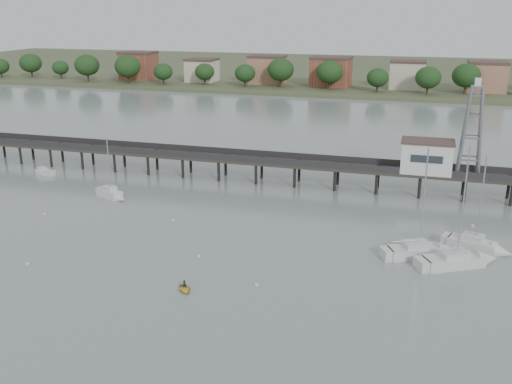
{
  "coord_description": "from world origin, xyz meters",
  "views": [
    {
      "loc": [
        23.17,
        -34.38,
        29.91
      ],
      "look_at": [
        1.17,
        42.0,
        4.0
      ],
      "focal_mm": 40.0,
      "sensor_mm": 36.0,
      "label": 1
    }
  ],
  "objects_px": {
    "sailboat_c": "(427,251)",
    "white_tender": "(45,172)",
    "pier": "(278,162)",
    "yellow_dinghy": "(185,291)",
    "sailboat_f": "(482,247)",
    "sailboat_d": "(465,260)",
    "sailboat_b": "(113,195)",
    "lattice_tower": "(472,132)"
  },
  "relations": [
    {
      "from": "pier",
      "to": "yellow_dinghy",
      "type": "height_order",
      "value": "pier"
    },
    {
      "from": "pier",
      "to": "sailboat_f",
      "type": "height_order",
      "value": "sailboat_f"
    },
    {
      "from": "lattice_tower",
      "to": "sailboat_c",
      "type": "xyz_separation_m",
      "value": [
        -5.9,
        -25.14,
        -10.47
      ]
    },
    {
      "from": "lattice_tower",
      "to": "sailboat_c",
      "type": "relative_size",
      "value": 1.04
    },
    {
      "from": "pier",
      "to": "yellow_dinghy",
      "type": "bearing_deg",
      "value": -90.1
    },
    {
      "from": "pier",
      "to": "sailboat_b",
      "type": "height_order",
      "value": "sailboat_b"
    },
    {
      "from": "sailboat_b",
      "to": "white_tender",
      "type": "xyz_separation_m",
      "value": [
        -19.52,
        9.26,
        -0.2
      ]
    },
    {
      "from": "lattice_tower",
      "to": "sailboat_f",
      "type": "relative_size",
      "value": 1.17
    },
    {
      "from": "sailboat_d",
      "to": "yellow_dinghy",
      "type": "distance_m",
      "value": 33.99
    },
    {
      "from": "white_tender",
      "to": "sailboat_d",
      "type": "bearing_deg",
      "value": -1.21
    },
    {
      "from": "lattice_tower",
      "to": "sailboat_d",
      "type": "xyz_separation_m",
      "value": [
        -1.37,
        -26.66,
        -10.47
      ]
    },
    {
      "from": "sailboat_c",
      "to": "yellow_dinghy",
      "type": "relative_size",
      "value": 6.06
    },
    {
      "from": "sailboat_b",
      "to": "sailboat_f",
      "type": "bearing_deg",
      "value": 19.39
    },
    {
      "from": "sailboat_f",
      "to": "sailboat_c",
      "type": "bearing_deg",
      "value": -135.11
    },
    {
      "from": "sailboat_b",
      "to": "white_tender",
      "type": "bearing_deg",
      "value": 179.93
    },
    {
      "from": "sailboat_b",
      "to": "white_tender",
      "type": "height_order",
      "value": "sailboat_b"
    },
    {
      "from": "white_tender",
      "to": "yellow_dinghy",
      "type": "bearing_deg",
      "value": -25.45
    },
    {
      "from": "lattice_tower",
      "to": "sailboat_f",
      "type": "distance_m",
      "value": 24.25
    },
    {
      "from": "sailboat_d",
      "to": "sailboat_c",
      "type": "distance_m",
      "value": 4.78
    },
    {
      "from": "pier",
      "to": "sailboat_d",
      "type": "xyz_separation_m",
      "value": [
        30.13,
        -26.66,
        -3.16
      ]
    },
    {
      "from": "sailboat_c",
      "to": "pier",
      "type": "bearing_deg",
      "value": 109.75
    },
    {
      "from": "pier",
      "to": "yellow_dinghy",
      "type": "xyz_separation_m",
      "value": [
        -0.07,
        -42.23,
        -3.79
      ]
    },
    {
      "from": "white_tender",
      "to": "sailboat_c",
      "type": "bearing_deg",
      "value": -0.98
    },
    {
      "from": "sailboat_f",
      "to": "yellow_dinghy",
      "type": "xyz_separation_m",
      "value": [
        -32.49,
        -20.38,
        -0.64
      ]
    },
    {
      "from": "sailboat_d",
      "to": "white_tender",
      "type": "bearing_deg",
      "value": 136.13
    },
    {
      "from": "lattice_tower",
      "to": "yellow_dinghy",
      "type": "distance_m",
      "value": 53.89
    },
    {
      "from": "sailboat_d",
      "to": "sailboat_f",
      "type": "xyz_separation_m",
      "value": [
        2.28,
        4.81,
        0.01
      ]
    },
    {
      "from": "pier",
      "to": "sailboat_d",
      "type": "bearing_deg",
      "value": -41.5
    },
    {
      "from": "pier",
      "to": "sailboat_c",
      "type": "relative_size",
      "value": 10.08
    },
    {
      "from": "sailboat_d",
      "to": "sailboat_f",
      "type": "bearing_deg",
      "value": 35.87
    },
    {
      "from": "sailboat_b",
      "to": "yellow_dinghy",
      "type": "relative_size",
      "value": 4.28
    },
    {
      "from": "sailboat_b",
      "to": "sailboat_f",
      "type": "distance_m",
      "value": 56.42
    },
    {
      "from": "sailboat_b",
      "to": "sailboat_f",
      "type": "relative_size",
      "value": 0.8
    },
    {
      "from": "sailboat_f",
      "to": "white_tender",
      "type": "distance_m",
      "value": 77.13
    },
    {
      "from": "sailboat_b",
      "to": "pier",
      "type": "bearing_deg",
      "value": 59.39
    },
    {
      "from": "lattice_tower",
      "to": "yellow_dinghy",
      "type": "xyz_separation_m",
      "value": [
        -31.57,
        -42.23,
        -11.1
      ]
    },
    {
      "from": "sailboat_f",
      "to": "white_tender",
      "type": "relative_size",
      "value": 3.27
    },
    {
      "from": "sailboat_c",
      "to": "white_tender",
      "type": "distance_m",
      "value": 71.23
    },
    {
      "from": "sailboat_d",
      "to": "sailboat_b",
      "type": "bearing_deg",
      "value": 140.13
    },
    {
      "from": "pier",
      "to": "lattice_tower",
      "type": "xyz_separation_m",
      "value": [
        31.5,
        0.0,
        7.31
      ]
    },
    {
      "from": "lattice_tower",
      "to": "sailboat_b",
      "type": "xyz_separation_m",
      "value": [
        -55.2,
        -16.04,
        -10.44
      ]
    },
    {
      "from": "pier",
      "to": "yellow_dinghy",
      "type": "distance_m",
      "value": 42.4
    }
  ]
}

